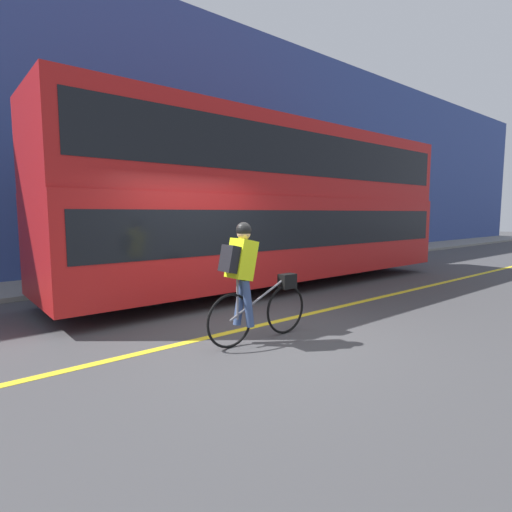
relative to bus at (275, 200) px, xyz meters
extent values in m
plane|color=#424244|center=(-2.98, -2.74, -2.15)|extent=(80.00, 80.00, 0.00)
cube|color=yellow|center=(-2.98, -2.46, -2.15)|extent=(50.00, 0.14, 0.01)
cube|color=gray|center=(-2.98, 3.22, -2.10)|extent=(60.00, 2.28, 0.10)
cube|color=#33478C|center=(-2.98, 4.51, 2.05)|extent=(60.00, 0.30, 8.40)
cylinder|color=black|center=(3.29, 0.00, -1.64)|extent=(1.02, 0.30, 1.02)
cylinder|color=black|center=(-3.29, 0.00, -1.64)|extent=(1.02, 0.30, 1.02)
cube|color=#B21919|center=(0.00, 0.00, -0.91)|extent=(10.63, 2.43, 1.87)
cube|color=black|center=(0.00, 0.00, -0.68)|extent=(10.20, 2.45, 0.82)
cube|color=#B21919|center=(0.00, 0.00, 0.88)|extent=(10.63, 2.33, 1.69)
cube|color=black|center=(0.00, 0.00, 0.96)|extent=(10.20, 2.35, 0.95)
torus|color=black|center=(-2.50, -3.03, -1.77)|extent=(0.75, 0.04, 0.75)
torus|color=black|center=(-3.54, -3.03, -1.77)|extent=(0.75, 0.04, 0.75)
cylinder|color=slate|center=(-3.02, -3.03, -1.53)|extent=(1.05, 0.03, 0.51)
cylinder|color=slate|center=(-3.41, -3.03, -1.50)|extent=(0.03, 0.03, 0.55)
cube|color=black|center=(-2.47, -3.03, -1.35)|extent=(0.26, 0.16, 0.22)
cube|color=#D8EA19|center=(-3.34, -3.03, -0.95)|extent=(0.37, 0.32, 0.58)
cube|color=black|center=(-3.54, -3.03, -0.93)|extent=(0.21, 0.26, 0.38)
cylinder|color=#384C7A|center=(-3.30, -2.94, -1.55)|extent=(0.22, 0.11, 0.67)
cylinder|color=#384C7A|center=(-3.30, -3.12, -1.55)|extent=(0.20, 0.11, 0.67)
sphere|color=tan|center=(-3.30, -3.03, -0.60)|extent=(0.19, 0.19, 0.19)
sphere|color=black|center=(-3.30, -3.03, -0.55)|extent=(0.21, 0.21, 0.21)
cylinder|color=#59595B|center=(1.71, 3.10, -0.82)|extent=(0.07, 0.07, 2.45)
cube|color=#1959B2|center=(1.71, 3.06, 0.18)|extent=(0.36, 0.02, 0.36)
camera|label=1|loc=(-6.61, -7.31, -0.32)|focal=28.00mm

